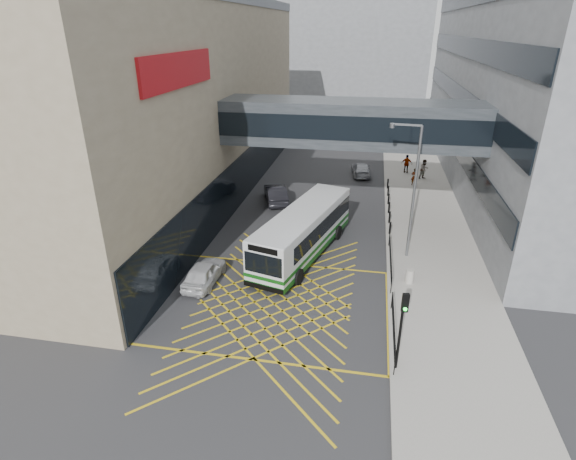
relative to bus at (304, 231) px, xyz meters
The scene contains 18 objects.
ground 6.38m from the bus, 96.13° to the right, with size 120.00×120.00×0.00m, color #333335.
building_whsmith 22.03m from the bus, 152.11° to the left, with size 24.17×42.00×16.00m.
building_far 54.43m from the bus, 92.82° to the left, with size 28.00×16.00×18.00m, color gray.
skybridge 8.61m from the bus, 68.25° to the left, with size 20.00×4.10×3.00m.
pavement 12.28m from the bus, 46.75° to the left, with size 6.00×54.00×0.16m, color #A5A097.
box_junction 6.38m from the bus, 96.13° to the right, with size 12.00×9.00×0.01m.
bus is the anchor object (origin of this frame).
car_white 7.00m from the bus, 137.55° to the right, with size 1.74×4.25×1.35m, color silver.
car_dark 9.77m from the bus, 112.93° to the left, with size 1.88×4.82×1.51m, color black.
car_silver 18.22m from the bus, 80.40° to the left, with size 1.76×4.18×1.30m, color #9FA2A8.
traffic_light 11.74m from the bus, 61.32° to the right, with size 0.29×0.46×3.87m.
street_lamp 7.23m from the bus, ahead, with size 1.91×0.40×8.38m.
litter_bin 7.21m from the bus, 22.74° to the right, with size 0.47×0.47×0.82m, color #ADA89E.
kerb_railings 7.05m from the bus, 38.39° to the right, with size 0.05×12.54×1.00m.
bollards 10.54m from the bus, 57.77° to the left, with size 0.14×10.14×0.90m.
pedestrian_a 17.23m from the bus, 62.38° to the left, with size 0.63×0.45×1.59m, color gray.
pedestrian_b 19.64m from the bus, 62.60° to the left, with size 0.92×0.53×1.87m, color gray.
pedestrian_c 20.52m from the bus, 68.59° to the left, with size 1.09×0.52×1.84m, color gray.
Camera 1 is at (4.46, -19.86, 13.63)m, focal length 28.00 mm.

